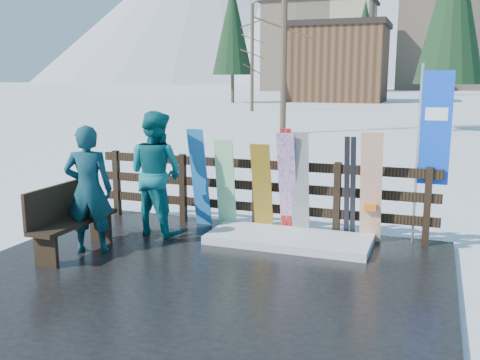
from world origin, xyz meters
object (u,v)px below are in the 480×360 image
at_px(snowboard_3, 287,185).
at_px(person_back, 156,173).
at_px(snowboard_1, 226,185).
at_px(snowboard_5, 371,189).
at_px(person_front, 89,190).
at_px(snowboard_2, 262,189).
at_px(snowboard_4, 300,185).
at_px(bench, 70,216).
at_px(snowboard_0, 200,178).
at_px(rental_flag, 431,135).

bearing_deg(snowboard_3, person_back, -163.30).
height_order(snowboard_1, snowboard_5, snowboard_5).
bearing_deg(person_front, snowboard_1, -151.48).
bearing_deg(snowboard_5, snowboard_3, 180.00).
height_order(snowboard_2, snowboard_4, snowboard_4).
bearing_deg(snowboard_5, snowboard_4, 180.00).
height_order(bench, snowboard_1, snowboard_1).
distance_m(bench, snowboard_4, 3.36).
bearing_deg(snowboard_0, snowboard_2, -0.00).
distance_m(snowboard_0, snowboard_1, 0.46).
relative_size(snowboard_2, snowboard_5, 0.86).
bearing_deg(snowboard_2, bench, -140.22).
xyz_separation_m(snowboard_0, snowboard_5, (2.71, 0.00, 0.02)).
xyz_separation_m(snowboard_0, person_back, (-0.47, -0.58, 0.15)).
height_order(rental_flag, person_front, rental_flag).
distance_m(snowboard_0, snowboard_3, 1.47).
bearing_deg(person_back, snowboard_5, -158.44).
bearing_deg(snowboard_3, snowboard_0, -180.00).
xyz_separation_m(snowboard_2, person_front, (-1.95, -1.71, 0.18)).
bearing_deg(snowboard_1, person_front, -128.12).
bearing_deg(person_front, snowboard_0, -140.89).
bearing_deg(bench, person_back, 61.99).
height_order(snowboard_1, rental_flag, rental_flag).
bearing_deg(rental_flag, snowboard_5, -160.61).
bearing_deg(snowboard_3, bench, -144.90).
distance_m(snowboard_0, person_front, 1.93).
bearing_deg(rental_flag, snowboard_0, -175.56).
xyz_separation_m(snowboard_5, rental_flag, (0.77, 0.27, 0.78)).
relative_size(snowboard_4, snowboard_5, 0.97).
distance_m(snowboard_1, snowboard_4, 1.22).
bearing_deg(snowboard_2, person_front, -138.78).
bearing_deg(person_back, bench, 73.19).
height_order(bench, rental_flag, rental_flag).
bearing_deg(snowboard_1, person_back, -147.80).
bearing_deg(rental_flag, snowboard_3, -172.35).
distance_m(snowboard_2, snowboard_4, 0.61).
height_order(snowboard_4, snowboard_5, snowboard_5).
bearing_deg(snowboard_1, snowboard_4, 0.00).
distance_m(snowboard_1, snowboard_5, 2.26).
distance_m(bench, person_front, 0.46).
bearing_deg(snowboard_1, snowboard_2, -0.00).
xyz_separation_m(snowboard_1, person_front, (-1.34, -1.71, 0.16)).
bearing_deg(bench, snowboard_1, 49.05).
distance_m(snowboard_5, person_front, 3.99).
distance_m(snowboard_1, rental_flag, 3.16).
bearing_deg(person_back, snowboard_4, -153.58).
bearing_deg(snowboard_4, person_front, -146.21).
bearing_deg(bench, snowboard_4, 33.15).
distance_m(snowboard_4, snowboard_5, 1.05).
xyz_separation_m(bench, snowboard_4, (2.80, 1.83, 0.29)).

